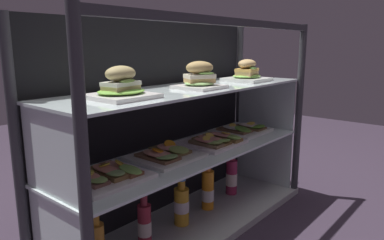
% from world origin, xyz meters
% --- Properties ---
extents(ground_plane, '(6.00, 6.00, 0.02)m').
position_xyz_m(ground_plane, '(0.00, 0.00, -0.01)').
color(ground_plane, '#332937').
rests_on(ground_plane, ground).
extents(case_base_deck, '(1.42, 0.43, 0.04)m').
position_xyz_m(case_base_deck, '(0.00, 0.00, 0.02)').
color(case_base_deck, '#B8BFBB').
rests_on(case_base_deck, ground).
extents(case_frame, '(1.42, 0.43, 0.96)m').
position_xyz_m(case_frame, '(0.00, 0.11, 0.52)').
color(case_frame, '#333338').
rests_on(case_frame, ground).
extents(riser_lower_tier, '(1.34, 0.36, 0.33)m').
position_xyz_m(riser_lower_tier, '(0.00, 0.00, 0.20)').
color(riser_lower_tier, silver).
rests_on(riser_lower_tier, case_base_deck).
extents(shelf_lower_glass, '(1.36, 0.38, 0.01)m').
position_xyz_m(shelf_lower_glass, '(0.00, 0.00, 0.37)').
color(shelf_lower_glass, silver).
rests_on(shelf_lower_glass, riser_lower_tier).
extents(riser_upper_tier, '(1.34, 0.36, 0.28)m').
position_xyz_m(riser_upper_tier, '(0.00, 0.00, 0.52)').
color(riser_upper_tier, silver).
rests_on(riser_upper_tier, shelf_lower_glass).
extents(shelf_upper_glass, '(1.36, 0.38, 0.01)m').
position_xyz_m(shelf_upper_glass, '(0.00, 0.00, 0.66)').
color(shelf_upper_glass, silver).
rests_on(shelf_upper_glass, riser_upper_tier).
extents(plated_roll_sandwich_far_left, '(0.21, 0.21, 0.11)m').
position_xyz_m(plated_roll_sandwich_far_left, '(-0.41, -0.02, 0.71)').
color(plated_roll_sandwich_far_left, white).
rests_on(plated_roll_sandwich_far_left, shelf_upper_glass).
extents(plated_roll_sandwich_left_of_center, '(0.18, 0.18, 0.12)m').
position_xyz_m(plated_roll_sandwich_left_of_center, '(-0.01, -0.05, 0.71)').
color(plated_roll_sandwich_left_of_center, white).
rests_on(plated_roll_sandwich_left_of_center, shelf_upper_glass).
extents(plated_roll_sandwich_mid_right, '(0.20, 0.20, 0.11)m').
position_xyz_m(plated_roll_sandwich_mid_right, '(0.40, -0.03, 0.71)').
color(plated_roll_sandwich_mid_right, white).
rests_on(plated_roll_sandwich_mid_right, shelf_upper_glass).
extents(open_sandwich_tray_far_left, '(0.28, 0.25, 0.06)m').
position_xyz_m(open_sandwich_tray_far_left, '(-0.47, 0.01, 0.40)').
color(open_sandwich_tray_far_left, white).
rests_on(open_sandwich_tray_far_left, shelf_lower_glass).
extents(open_sandwich_tray_left_of_center, '(0.28, 0.25, 0.06)m').
position_xyz_m(open_sandwich_tray_left_of_center, '(-0.15, 0.02, 0.39)').
color(open_sandwich_tray_left_of_center, white).
rests_on(open_sandwich_tray_left_of_center, shelf_lower_glass).
extents(open_sandwich_tray_near_left_corner, '(0.28, 0.27, 0.06)m').
position_xyz_m(open_sandwich_tray_near_left_corner, '(0.15, -0.01, 0.40)').
color(open_sandwich_tray_near_left_corner, white).
rests_on(open_sandwich_tray_near_left_corner, shelf_lower_glass).
extents(open_sandwich_tray_near_right_corner, '(0.28, 0.25, 0.05)m').
position_xyz_m(open_sandwich_tray_near_right_corner, '(0.45, 0.02, 0.40)').
color(open_sandwich_tray_near_right_corner, white).
rests_on(open_sandwich_tray_near_right_corner, shelf_lower_glass).
extents(juice_bottle_back_center, '(0.06, 0.06, 0.23)m').
position_xyz_m(juice_bottle_back_center, '(-0.27, 0.03, 0.12)').
color(juice_bottle_back_center, '#A22A3B').
rests_on(juice_bottle_back_center, case_base_deck).
extents(juice_bottle_front_left_end, '(0.07, 0.07, 0.23)m').
position_xyz_m(juice_bottle_front_left_end, '(-0.05, 0.02, 0.13)').
color(juice_bottle_front_left_end, gold).
rests_on(juice_bottle_front_left_end, case_base_deck).
extents(juice_bottle_near_post, '(0.06, 0.06, 0.25)m').
position_xyz_m(juice_bottle_near_post, '(0.15, 0.03, 0.13)').
color(juice_bottle_near_post, orange).
rests_on(juice_bottle_near_post, case_base_deck).
extents(juice_bottle_back_right, '(0.06, 0.06, 0.25)m').
position_xyz_m(juice_bottle_back_right, '(0.39, 0.04, 0.14)').
color(juice_bottle_back_right, '#A0254C').
rests_on(juice_bottle_back_right, case_base_deck).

